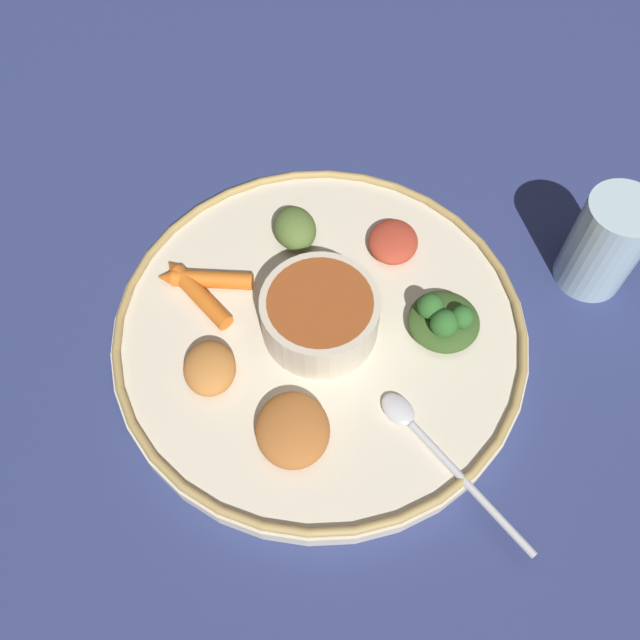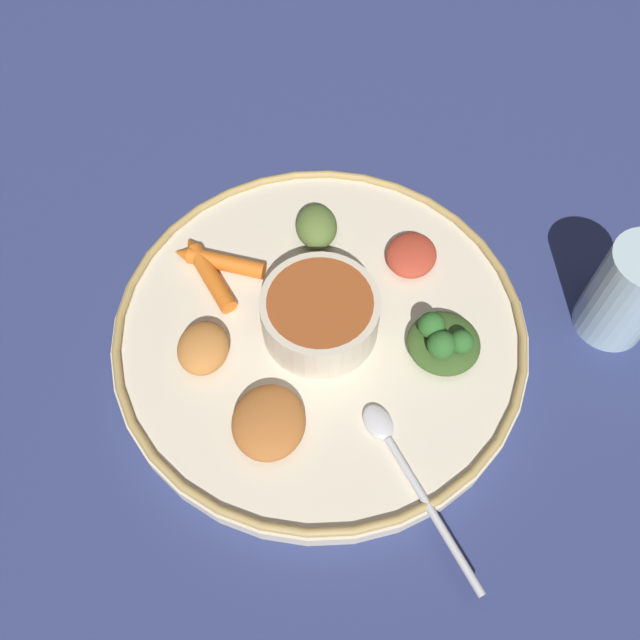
{
  "view_description": "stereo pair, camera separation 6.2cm",
  "coord_description": "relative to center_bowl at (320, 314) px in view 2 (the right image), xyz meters",
  "views": [
    {
      "loc": [
        0.29,
        -0.11,
        0.57
      ],
      "look_at": [
        0.0,
        0.0,
        0.03
      ],
      "focal_mm": 37.79,
      "sensor_mm": 36.0,
      "label": 1
    },
    {
      "loc": [
        0.31,
        -0.04,
        0.57
      ],
      "look_at": [
        0.0,
        0.0,
        0.03
      ],
      "focal_mm": 37.79,
      "sensor_mm": 36.0,
      "label": 2
    }
  ],
  "objects": [
    {
      "name": "ground_plane",
      "position": [
        0.0,
        0.0,
        -0.05
      ],
      "size": [
        2.4,
        2.4,
        0.0
      ],
      "primitive_type": "plane",
      "color": "navy"
    },
    {
      "name": "platter",
      "position": [
        0.0,
        0.0,
        -0.04
      ],
      "size": [
        0.39,
        0.39,
        0.02
      ],
      "primitive_type": "cylinder",
      "color": "beige",
      "rests_on": "ground_plane"
    },
    {
      "name": "platter_rim",
      "position": [
        0.0,
        0.0,
        -0.02
      ],
      "size": [
        0.39,
        0.39,
        0.01
      ],
      "primitive_type": "torus",
      "color": "tan",
      "rests_on": "platter"
    },
    {
      "name": "center_bowl",
      "position": [
        0.0,
        0.0,
        0.0
      ],
      "size": [
        0.11,
        0.11,
        0.05
      ],
      "color": "beige",
      "rests_on": "platter"
    },
    {
      "name": "spoon",
      "position": [
        0.14,
        0.05,
        -0.02
      ],
      "size": [
        0.17,
        0.07,
        0.01
      ],
      "color": "silver",
      "rests_on": "platter"
    },
    {
      "name": "greens_pile",
      "position": [
        0.04,
        0.11,
        -0.01
      ],
      "size": [
        0.08,
        0.08,
        0.04
      ],
      "color": "#385623",
      "rests_on": "platter"
    },
    {
      "name": "carrot_near_spoon",
      "position": [
        -0.08,
        -0.09,
        -0.02
      ],
      "size": [
        0.05,
        0.09,
        0.02
      ],
      "color": "orange",
      "rests_on": "platter"
    },
    {
      "name": "carrot_outer",
      "position": [
        -0.07,
        -0.1,
        -0.02
      ],
      "size": [
        0.09,
        0.05,
        0.02
      ],
      "color": "orange",
      "rests_on": "platter"
    },
    {
      "name": "mound_squash",
      "position": [
        0.01,
        -0.11,
        -0.01
      ],
      "size": [
        0.06,
        0.06,
        0.03
      ],
      "primitive_type": "ellipsoid",
      "rotation": [
        0.0,
        0.0,
        6.09
      ],
      "color": "#C67A38",
      "rests_on": "platter"
    },
    {
      "name": "mound_chickpea",
      "position": [
        0.09,
        -0.06,
        -0.01
      ],
      "size": [
        0.08,
        0.08,
        0.02
      ],
      "primitive_type": "ellipsoid",
      "rotation": [
        0.0,
        0.0,
        6.07
      ],
      "color": "#B2662D",
      "rests_on": "platter"
    },
    {
      "name": "mound_collards",
      "position": [
        -0.11,
        0.01,
        -0.01
      ],
      "size": [
        0.05,
        0.04,
        0.03
      ],
      "primitive_type": "ellipsoid",
      "rotation": [
        0.0,
        0.0,
        3.1
      ],
      "color": "#567033",
      "rests_on": "platter"
    },
    {
      "name": "mound_berbere_red",
      "position": [
        -0.06,
        0.1,
        -0.02
      ],
      "size": [
        0.07,
        0.07,
        0.02
      ],
      "primitive_type": "ellipsoid",
      "rotation": [
        0.0,
        0.0,
        2.63
      ],
      "color": "#B73D28",
      "rests_on": "platter"
    },
    {
      "name": "drinking_glass",
      "position": [
        0.02,
        0.28,
        0.0
      ],
      "size": [
        0.07,
        0.07,
        0.11
      ],
      "color": "silver",
      "rests_on": "ground_plane"
    }
  ]
}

